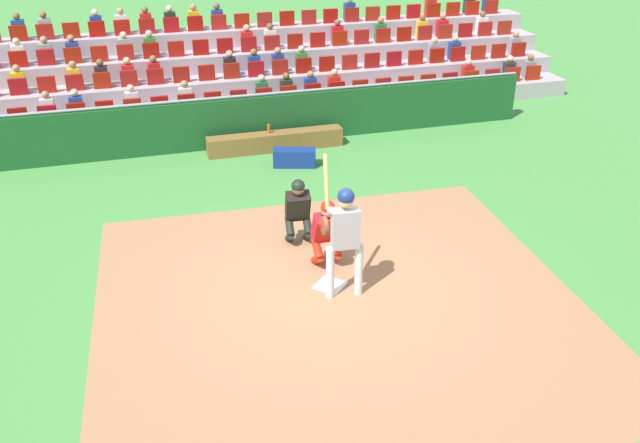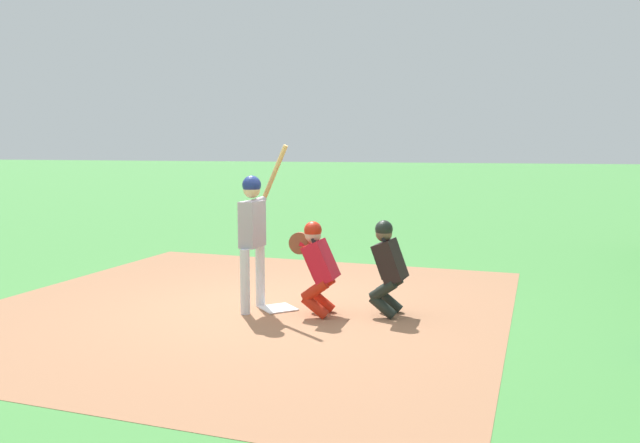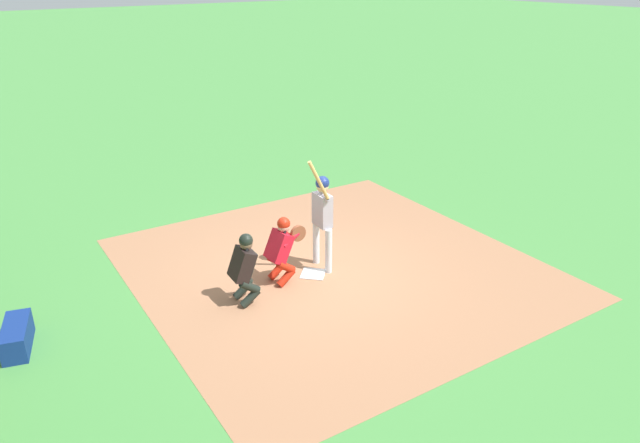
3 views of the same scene
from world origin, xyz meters
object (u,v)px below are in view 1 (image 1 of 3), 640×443
object	(u,v)px
batter_at_plate	(345,230)
equipment_duffel_bag	(295,158)
catcher_crouching	(326,229)
home_plate_umpire	(298,208)
dugout_bench	(275,141)
water_bottle_on_bench	(269,129)
home_plate_marker	(330,285)

from	to	relation	value
batter_at_plate	equipment_duffel_bag	distance (m)	5.43
batter_at_plate	catcher_crouching	xyz separation A→B (m)	(0.02, -0.91, -0.45)
home_plate_umpire	catcher_crouching	bearing A→B (deg)	105.34
home_plate_umpire	equipment_duffel_bag	size ratio (longest dim) A/B	1.36
dugout_bench	equipment_duffel_bag	size ratio (longest dim) A/B	3.44
dugout_bench	water_bottle_on_bench	size ratio (longest dim) A/B	15.19
dugout_bench	home_plate_marker	bearing A→B (deg)	85.51
batter_at_plate	equipment_duffel_bag	size ratio (longest dim) A/B	2.39
batter_at_plate	equipment_duffel_bag	world-z (taller)	batter_at_plate
home_plate_marker	home_plate_umpire	distance (m)	1.67
home_plate_umpire	dugout_bench	bearing A→B (deg)	-97.62
home_plate_marker	home_plate_umpire	bearing A→B (deg)	-84.89
water_bottle_on_bench	batter_at_plate	bearing A→B (deg)	88.22
catcher_crouching	home_plate_umpire	world-z (taller)	home_plate_umpire
home_plate_marker	batter_at_plate	distance (m)	1.20
equipment_duffel_bag	dugout_bench	bearing A→B (deg)	-62.92
water_bottle_on_bench	equipment_duffel_bag	bearing A→B (deg)	107.41
home_plate_marker	dugout_bench	xyz separation A→B (m)	(-0.48, -6.10, 0.20)
dugout_bench	equipment_duffel_bag	xyz separation A→B (m)	(-0.20, 1.09, -0.02)
dugout_bench	batter_at_plate	bearing A→B (deg)	86.89
batter_at_plate	water_bottle_on_bench	xyz separation A→B (m)	(-0.20, -6.42, -0.62)
home_plate_umpire	water_bottle_on_bench	bearing A→B (deg)	-95.78
home_plate_marker	home_plate_umpire	world-z (taller)	home_plate_umpire
water_bottle_on_bench	equipment_duffel_bag	distance (m)	1.21
home_plate_marker	equipment_duffel_bag	bearing A→B (deg)	-97.70
equipment_duffel_bag	catcher_crouching	bearing A→B (deg)	99.43
batter_at_plate	catcher_crouching	bearing A→B (deg)	-88.88
batter_at_plate	equipment_duffel_bag	bearing A→B (deg)	-95.86
dugout_bench	catcher_crouching	bearing A→B (deg)	86.20
catcher_crouching	dugout_bench	distance (m)	5.53
catcher_crouching	water_bottle_on_bench	size ratio (longest dim) A/B	5.95
home_plate_umpire	water_bottle_on_bench	xyz separation A→B (m)	(-0.47, -4.61, -0.16)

